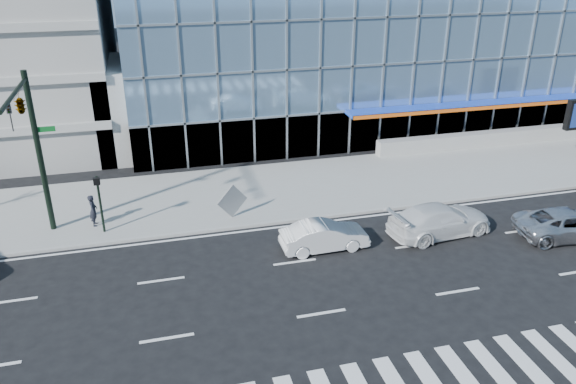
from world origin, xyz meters
name	(u,v)px	position (x,y,z in m)	size (l,w,h in m)	color
ground	(295,262)	(0.00, 0.00, 0.00)	(160.00, 160.00, 0.00)	black
sidewalk	(259,192)	(0.00, 8.00, 0.07)	(120.00, 8.00, 0.15)	gray
theatre_building	(371,15)	(14.00, 26.00, 7.50)	(42.00, 26.00, 15.00)	#7BA5CE
ramp_block	(143,105)	(-6.00, 18.00, 3.00)	(6.00, 8.00, 6.00)	gray
retaining_wall	(568,131)	(24.00, 11.60, 0.65)	(30.00, 0.80, 1.00)	gray
traffic_signal	(27,122)	(-11.00, 4.57, 6.16)	(1.14, 5.74, 8.00)	black
ped_signal_post	(99,196)	(-8.50, 4.94, 2.14)	(0.30, 0.33, 3.00)	black
silver_suv	(568,224)	(13.68, -1.07, 0.71)	(2.37, 5.14, 1.43)	silver
white_suv	(440,220)	(7.68, 0.79, 0.79)	(2.21, 5.43, 1.58)	silver
white_sedan	(324,236)	(1.68, 0.83, 0.69)	(1.46, 4.18, 1.38)	silver
pedestrian	(93,210)	(-8.97, 5.86, 0.98)	(0.61, 0.40, 1.66)	black
tilted_panel	(232,201)	(-2.01, 5.00, 1.07)	(1.30, 0.06, 1.30)	#969696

